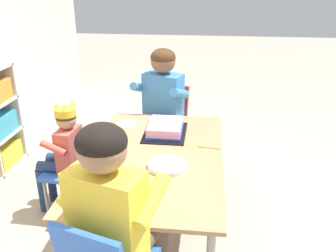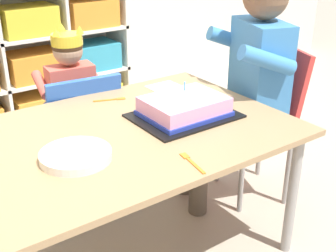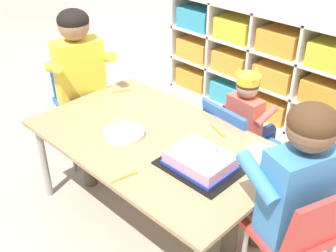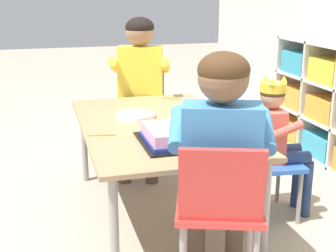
# 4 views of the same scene
# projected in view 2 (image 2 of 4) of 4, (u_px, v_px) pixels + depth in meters

# --- Properties ---
(activity_table) EXTENTS (1.34, 0.82, 0.54)m
(activity_table) POSITION_uv_depth(u_px,v_px,m) (103.00, 148.00, 1.55)
(activity_table) COLOR #A37F56
(activity_table) RESTS_ON ground
(classroom_chair_blue) EXTENTS (0.39, 0.40, 0.61)m
(classroom_chair_blue) POSITION_uv_depth(u_px,v_px,m) (79.00, 124.00, 2.07)
(classroom_chair_blue) COLOR blue
(classroom_chair_blue) RESTS_ON ground
(child_with_crown) EXTENTS (0.31, 0.31, 0.80)m
(child_with_crown) POSITION_uv_depth(u_px,v_px,m) (69.00, 90.00, 2.10)
(child_with_crown) COLOR #D15647
(child_with_crown) RESTS_ON ground
(classroom_chair_guest_side) EXTENTS (0.40, 0.42, 0.71)m
(classroom_chair_guest_side) POSITION_uv_depth(u_px,v_px,m) (267.00, 108.00, 2.04)
(classroom_chair_guest_side) COLOR red
(classroom_chair_guest_side) RESTS_ON ground
(guest_at_table_side) EXTENTS (0.48, 0.46, 1.03)m
(guest_at_table_side) POSITION_uv_depth(u_px,v_px,m) (247.00, 68.00, 1.93)
(guest_at_table_side) COLOR #3D7FBC
(guest_at_table_side) RESTS_ON ground
(birthday_cake_on_tray) EXTENTS (0.38, 0.28, 0.11)m
(birthday_cake_on_tray) POSITION_uv_depth(u_px,v_px,m) (184.00, 109.00, 1.67)
(birthday_cake_on_tray) COLOR black
(birthday_cake_on_tray) RESTS_ON activity_table
(paper_plate_stack) EXTENTS (0.22, 0.22, 0.03)m
(paper_plate_stack) POSITION_uv_depth(u_px,v_px,m) (76.00, 156.00, 1.38)
(paper_plate_stack) COLOR white
(paper_plate_stack) RESTS_ON activity_table
(paper_napkin_square) EXTENTS (0.14, 0.14, 0.00)m
(paper_napkin_square) POSITION_uv_depth(u_px,v_px,m) (166.00, 88.00, 1.98)
(paper_napkin_square) COLOR white
(paper_napkin_square) RESTS_ON activity_table
(fork_scattered_mid_table) EXTENTS (0.04, 0.14, 0.00)m
(fork_scattered_mid_table) POSITION_uv_depth(u_px,v_px,m) (191.00, 162.00, 1.37)
(fork_scattered_mid_table) COLOR orange
(fork_scattered_mid_table) RESTS_ON activity_table
(fork_beside_plate_stack) EXTENTS (0.13, 0.06, 0.00)m
(fork_beside_plate_stack) POSITION_uv_depth(u_px,v_px,m) (112.00, 100.00, 1.84)
(fork_beside_plate_stack) COLOR orange
(fork_beside_plate_stack) RESTS_ON activity_table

